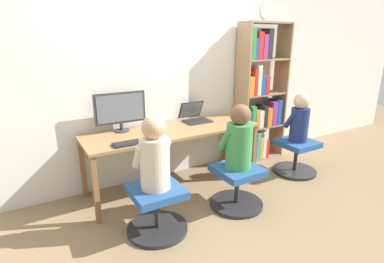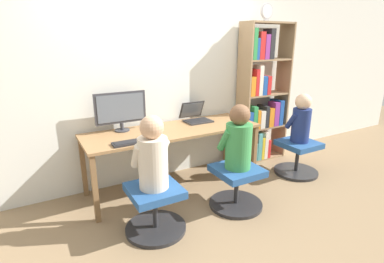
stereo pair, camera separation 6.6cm
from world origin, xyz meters
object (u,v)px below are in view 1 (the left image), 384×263
office_chair_side (296,156)px  keyboard (133,142)px  person_at_monitor (154,156)px  office_chair_left (157,208)px  desktop_monitor (120,110)px  bookshelf (259,101)px  person_near_shelf (300,119)px  laptop (195,117)px  person_at_laptop (239,139)px  office_chair_right (237,185)px  desk_clock (265,12)px

office_chair_side → keyboard: bearing=174.4°
person_at_monitor → office_chair_left: bearing=-90.0°
desktop_monitor → office_chair_side: (2.14, -0.68, -0.74)m
office_chair_left → bookshelf: 2.29m
office_chair_left → person_near_shelf: 2.22m
bookshelf → person_near_shelf: (0.13, -0.63, -0.14)m
laptop → keyboard: 1.07m
desktop_monitor → person_at_laptop: bearing=-45.8°
desktop_monitor → keyboard: 0.52m
person_at_monitor → bookshelf: bearing=23.7°
laptop → office_chair_side: size_ratio=0.59×
person_at_monitor → bookshelf: (2.01, 0.88, 0.13)m
office_chair_right → desk_clock: 2.27m
laptop → desktop_monitor: bearing=177.7°
office_chair_side → person_near_shelf: size_ratio=0.91×
person_at_monitor → office_chair_side: bearing=6.5°
person_at_laptop → laptop: bearing=88.2°
laptop → person_at_monitor: size_ratio=0.51×
desktop_monitor → office_chair_right: 1.52m
person_near_shelf → bookshelf: bearing=101.8°
desktop_monitor → laptop: bearing=-2.3°
person_near_shelf → office_chair_right: bearing=-167.4°
keyboard → bookshelf: size_ratio=0.21×
office_chair_right → person_near_shelf: 1.35m
desktop_monitor → bookshelf: bearing=-1.2°
person_at_monitor → person_at_laptop: size_ratio=1.00×
office_chair_left → person_at_laptop: bearing=-1.1°
keyboard → person_near_shelf: person_near_shelf is taller
desktop_monitor → person_at_laptop: (0.92, -0.95, -0.22)m
desktop_monitor → office_chair_side: 2.36m
laptop → desk_clock: 1.64m
bookshelf → person_at_laptop: bearing=-140.2°
office_chair_side → office_chair_left: bearing=-173.4°
laptop → keyboard: bearing=-156.3°
desk_clock → person_near_shelf: 1.45m
keyboard → person_near_shelf: bearing=-5.5°
office_chair_right → person_at_monitor: size_ratio=0.86×
bookshelf → office_chair_side: size_ratio=3.41×
person_at_laptop → person_near_shelf: 1.25m
keyboard → office_chair_right: 1.18m
keyboard → office_chair_side: bearing=-5.6°
person_at_monitor → person_near_shelf: person_at_monitor is taller
laptop → office_chair_left: 1.41m
person_at_laptop → person_near_shelf: bearing=12.4°
office_chair_side → desktop_monitor: bearing=162.3°
person_at_laptop → desk_clock: desk_clock is taller
person_at_laptop → person_near_shelf: (1.22, 0.27, -0.01)m
desktop_monitor → office_chair_left: 1.19m
keyboard → person_at_laptop: person_at_laptop is taller
keyboard → office_chair_left: size_ratio=0.71×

